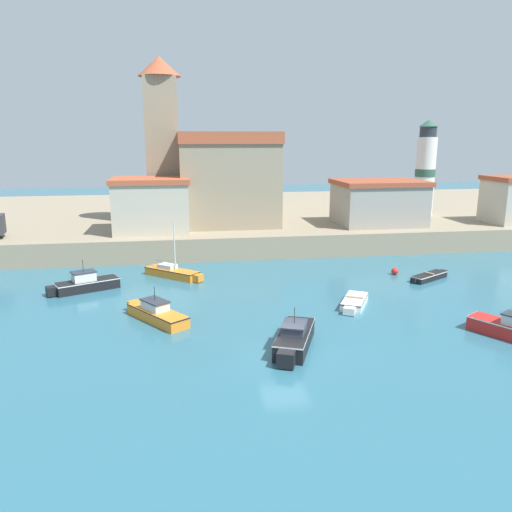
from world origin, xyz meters
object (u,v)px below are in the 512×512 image
Objects in this scene: mooring_buoy at (395,271)px; harbor_shed_mid_row at (378,202)px; lighthouse at (425,170)px; church at (218,172)px; motorboat_black_2 at (85,284)px; dinghy_white_6 at (354,302)px; motorboat_black_0 at (294,338)px; motorboat_orange_5 at (156,313)px; harbor_shed_near_wharf at (151,205)px; dinghy_black_1 at (430,276)px; sailboat_orange_4 at (173,272)px.

harbor_shed_mid_row reaches higher than mooring_buoy.
church is at bearing 176.62° from lighthouse.
motorboat_black_2 is 20.11m from dinghy_white_6.
motorboat_black_0 is 39.79m from lighthouse.
motorboat_black_0 is 8.50m from dinghy_white_6.
church is at bearing 157.46° from harbor_shed_mid_row.
motorboat_orange_5 is 0.69× the size of harbor_shed_near_wharf.
motorboat_black_0 is at bearing -131.38° from mooring_buoy.
motorboat_orange_5 is (-21.85, -6.14, 0.21)m from dinghy_black_1.
harbor_shed_mid_row is at bearing -145.52° from lighthouse.
dinghy_black_1 is at bearing -53.65° from church.
lighthouse is (36.60, 18.51, 7.10)m from motorboat_black_2.
motorboat_orange_5 is at bearing 143.93° from motorboat_black_0.
harbor_shed_near_wharf is (-32.00, -6.24, -2.74)m from lighthouse.
mooring_buoy is 24.59m from church.
harbor_shed_mid_row reaches higher than motorboat_orange_5.
dinghy_black_1 is 0.77× the size of motorboat_black_2.
dinghy_white_6 is 0.22× the size of church.
motorboat_black_2 is 1.02× the size of motorboat_orange_5.
mooring_buoy is at bearing 48.62° from motorboat_black_0.
dinghy_white_6 is at bearing 47.54° from motorboat_black_0.
dinghy_black_1 is at bearing -40.93° from mooring_buoy.
motorboat_orange_5 is 20.12m from harbor_shed_near_wharf.
dinghy_white_6 is 9.65m from mooring_buoy.
church is at bearing 126.35° from dinghy_black_1.
dinghy_black_1 is 0.78× the size of motorboat_orange_5.
church is at bearing 72.87° from sailboat_orange_4.
harbor_shed_near_wharf is (-14.38, 18.92, 4.62)m from dinghy_white_6.
sailboat_orange_4 is at bearing 112.98° from motorboat_black_0.
lighthouse reaches higher than sailboat_orange_4.
mooring_buoy is 13.48m from harbor_shed_mid_row.
motorboat_orange_5 is 0.56× the size of harbor_shed_mid_row.
church reaches higher than motorboat_orange_5.
harbor_shed_mid_row is (-8.00, -5.49, -3.03)m from lighthouse.
motorboat_black_2 is at bearing 160.69° from dinghy_white_6.
harbor_shed_near_wharf is at bearing 149.46° from dinghy_black_1.
motorboat_black_2 is 1.31× the size of dinghy_white_6.
harbor_shed_mid_row is (28.60, 13.02, 4.07)m from motorboat_black_2.
church reaches higher than sailboat_orange_4.
lighthouse reaches higher than motorboat_black_0.
motorboat_black_2 is 24.27m from church.
harbor_shed_mid_row reaches higher than dinghy_black_1.
sailboat_orange_4 is 1.21× the size of dinghy_white_6.
motorboat_orange_5 reaches higher than dinghy_black_1.
dinghy_black_1 is 0.44× the size of harbor_shed_mid_row.
harbor_shed_mid_row is (3.36, 12.32, 4.33)m from mooring_buoy.
motorboat_orange_5 is at bearing -102.94° from church.
motorboat_black_0 reaches higher than motorboat_orange_5.
sailboat_orange_4 is at bearing 142.62° from dinghy_white_6.
mooring_buoy is (6.26, 7.35, -0.01)m from dinghy_white_6.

